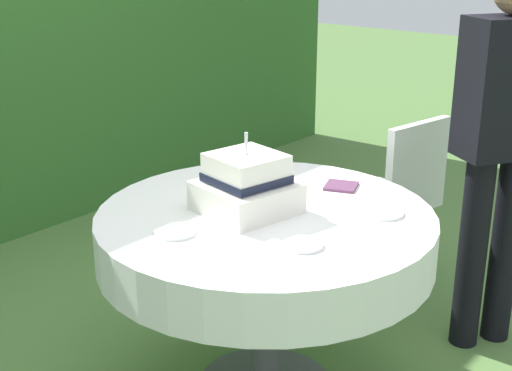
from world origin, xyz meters
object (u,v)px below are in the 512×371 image
at_px(serving_plate_far, 383,213).
at_px(garden_chair, 398,190).
at_px(serving_plate_near, 303,245).
at_px(napkin_stack, 341,186).
at_px(cake_table, 265,238).
at_px(wedding_cake, 247,185).
at_px(serving_plate_left, 175,232).
at_px(standing_person, 502,136).

height_order(serving_plate_far, garden_chair, garden_chair).
relative_size(serving_plate_near, napkin_stack, 1.07).
xyz_separation_m(cake_table, serving_plate_far, (0.26, -0.33, 0.11)).
bearing_deg(serving_plate_near, serving_plate_far, -7.37).
xyz_separation_m(wedding_cake, serving_plate_left, (-0.31, 0.05, -0.09)).
bearing_deg(standing_person, serving_plate_near, 168.62).
bearing_deg(wedding_cake, cake_table, -65.64).
xyz_separation_m(serving_plate_far, standing_person, (0.64, -0.16, 0.17)).
bearing_deg(napkin_stack, garden_chair, 8.18).
height_order(napkin_stack, standing_person, standing_person).
height_order(serving_plate_near, standing_person, standing_person).
height_order(napkin_stack, garden_chair, garden_chair).
bearing_deg(napkin_stack, cake_table, 171.55).
height_order(wedding_cake, serving_plate_left, wedding_cake).
bearing_deg(napkin_stack, serving_plate_left, 167.03).
distance_m(cake_table, napkin_stack, 0.42).
bearing_deg(serving_plate_left, standing_person, -25.87).
relative_size(cake_table, serving_plate_left, 8.68).
distance_m(serving_plate_near, serving_plate_left, 0.43).
bearing_deg(serving_plate_near, serving_plate_left, 116.19).
distance_m(serving_plate_left, standing_person, 1.39).
xyz_separation_m(napkin_stack, standing_person, (0.50, -0.43, 0.17)).
bearing_deg(wedding_cake, standing_person, -30.89).
distance_m(serving_plate_near, napkin_stack, 0.59).
relative_size(cake_table, serving_plate_near, 9.34).
bearing_deg(standing_person, wedding_cake, 149.11).
height_order(wedding_cake, serving_plate_far, wedding_cake).
bearing_deg(standing_person, serving_plate_far, 166.13).
height_order(cake_table, serving_plate_far, serving_plate_far).
xyz_separation_m(cake_table, wedding_cake, (-0.03, 0.06, 0.20)).
bearing_deg(cake_table, wedding_cake, 114.36).
bearing_deg(garden_chair, wedding_cake, 178.28).
bearing_deg(serving_plate_left, serving_plate_far, -36.49).
xyz_separation_m(wedding_cake, standing_person, (0.92, -0.55, 0.08)).
relative_size(cake_table, wedding_cake, 3.42).
bearing_deg(serving_plate_far, serving_plate_near, 172.63).
relative_size(wedding_cake, garden_chair, 0.40).
bearing_deg(cake_table, serving_plate_left, 161.97).
relative_size(wedding_cake, serving_plate_near, 2.73).
xyz_separation_m(serving_plate_far, garden_chair, (0.78, 0.36, -0.21)).
bearing_deg(serving_plate_left, napkin_stack, -12.97).
relative_size(serving_plate_left, standing_person, 0.09).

